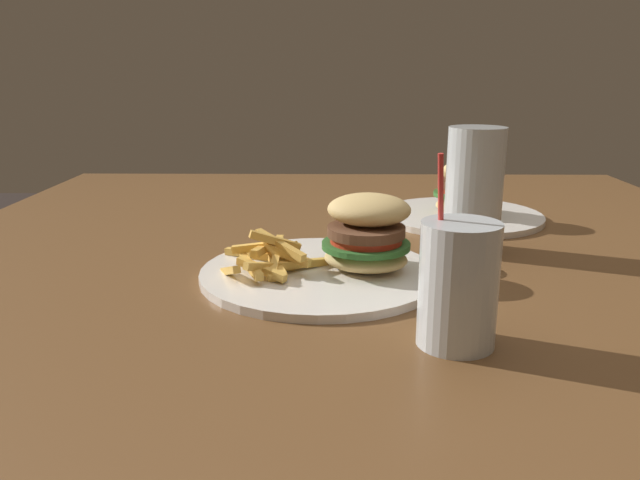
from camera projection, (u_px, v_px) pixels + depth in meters
dining_table at (351, 307)px, 0.96m from camera, size 1.25×1.16×0.73m
meal_plate_near at (339, 254)px, 0.75m from camera, size 0.29×0.29×0.10m
beer_glass at (474, 192)px, 0.85m from camera, size 0.08×0.08×0.17m
juice_glass at (458, 290)px, 0.56m from camera, size 0.07×0.07×0.18m
spoon at (479, 269)px, 0.77m from camera, size 0.07×0.15×0.01m
meal_plate_far at (462, 202)px, 1.04m from camera, size 0.27×0.27×0.11m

